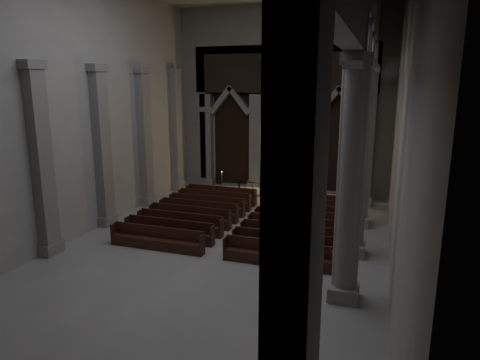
{
  "coord_description": "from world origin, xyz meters",
  "views": [
    {
      "loc": [
        6.41,
        -16.17,
        7.18
      ],
      "look_at": [
        -0.06,
        3.0,
        2.54
      ],
      "focal_mm": 32.0,
      "sensor_mm": 36.0,
      "label": 1
    }
  ],
  "objects_px": {
    "candle_stand_right": "(312,193)",
    "pews": "(243,221)",
    "altar": "(286,183)",
    "worshipper": "(289,197)",
    "candle_stand_left": "(222,188)",
    "altar_rail": "(273,188)"
  },
  "relations": [
    {
      "from": "candle_stand_right",
      "to": "pews",
      "type": "relative_size",
      "value": 0.14
    },
    {
      "from": "altar",
      "to": "worshipper",
      "type": "relative_size",
      "value": 1.58
    },
    {
      "from": "altar",
      "to": "candle_stand_left",
      "type": "xyz_separation_m",
      "value": [
        -3.86,
        -1.91,
        -0.21
      ]
    },
    {
      "from": "altar",
      "to": "altar_rail",
      "type": "xyz_separation_m",
      "value": [
        -0.48,
        -1.6,
        -0.02
      ]
    },
    {
      "from": "altar_rail",
      "to": "worshipper",
      "type": "height_order",
      "value": "worshipper"
    },
    {
      "from": "candle_stand_left",
      "to": "candle_stand_right",
      "type": "xyz_separation_m",
      "value": [
        5.81,
        0.63,
        -0.03
      ]
    },
    {
      "from": "candle_stand_left",
      "to": "candle_stand_right",
      "type": "bearing_deg",
      "value": 6.16
    },
    {
      "from": "altar",
      "to": "worshipper",
      "type": "height_order",
      "value": "worshipper"
    },
    {
      "from": "pews",
      "to": "candle_stand_right",
      "type": "bearing_deg",
      "value": 69.44
    },
    {
      "from": "altar",
      "to": "altar_rail",
      "type": "distance_m",
      "value": 1.67
    },
    {
      "from": "candle_stand_left",
      "to": "worshipper",
      "type": "relative_size",
      "value": 1.3
    },
    {
      "from": "altar",
      "to": "pews",
      "type": "distance_m",
      "value": 7.75
    },
    {
      "from": "altar",
      "to": "altar_rail",
      "type": "relative_size",
      "value": 0.4
    },
    {
      "from": "candle_stand_right",
      "to": "worshipper",
      "type": "xyz_separation_m",
      "value": [
        -1.05,
        -2.12,
        0.2
      ]
    },
    {
      "from": "pews",
      "to": "worshipper",
      "type": "bearing_deg",
      "value": 72.41
    },
    {
      "from": "altar",
      "to": "worshipper",
      "type": "xyz_separation_m",
      "value": [
        0.9,
        -3.4,
        -0.04
      ]
    },
    {
      "from": "candle_stand_right",
      "to": "pews",
      "type": "distance_m",
      "value": 6.9
    },
    {
      "from": "candle_stand_left",
      "to": "candle_stand_right",
      "type": "relative_size",
      "value": 1.08
    },
    {
      "from": "altar_rail",
      "to": "candle_stand_right",
      "type": "height_order",
      "value": "candle_stand_right"
    },
    {
      "from": "pews",
      "to": "worshipper",
      "type": "distance_m",
      "value": 4.56
    },
    {
      "from": "worshipper",
      "to": "candle_stand_right",
      "type": "bearing_deg",
      "value": 70.16
    },
    {
      "from": "candle_stand_left",
      "to": "altar_rail",
      "type": "bearing_deg",
      "value": 5.09
    }
  ]
}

